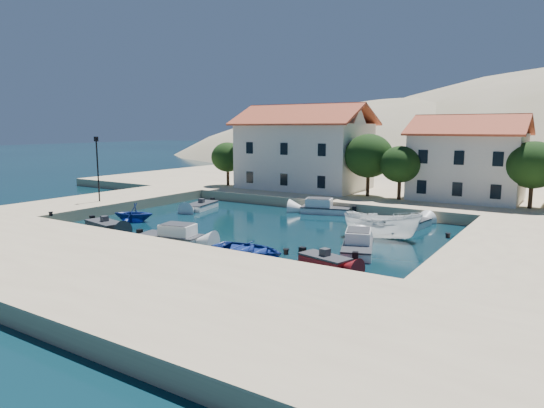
{
  "coord_description": "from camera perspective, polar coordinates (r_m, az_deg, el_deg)",
  "views": [
    {
      "loc": [
        21.72,
        -21.95,
        8.1
      ],
      "look_at": [
        0.89,
        10.38,
        2.0
      ],
      "focal_mm": 32.0,
      "sensor_mm": 36.0,
      "label": 1
    }
  ],
  "objects": [
    {
      "name": "ground",
      "position": [
        31.93,
        -11.56,
        -5.87
      ],
      "size": [
        400.0,
        400.0,
        0.0
      ],
      "primitive_type": "plane",
      "color": "black",
      "rests_on": "ground"
    },
    {
      "name": "boat_east",
      "position": [
        36.74,
        12.78,
        -3.95
      ],
      "size": [
        6.01,
        3.01,
        2.22
      ],
      "primitive_type": "imported",
      "rotation": [
        0.0,
        0.0,
        1.72
      ],
      "color": "white",
      "rests_on": "ground"
    },
    {
      "name": "cabin_cruiser_south",
      "position": [
        35.0,
        -11.86,
        -3.77
      ],
      "size": [
        4.73,
        2.74,
        1.6
      ],
      "rotation": [
        0.0,
        0.0,
        0.2
      ],
      "color": "white",
      "rests_on": "ground"
    },
    {
      "name": "motorboat_white_west",
      "position": [
        49.05,
        -8.28,
        -0.24
      ],
      "size": [
        2.63,
        4.35,
        1.25
      ],
      "rotation": [
        0.0,
        0.0,
        -1.35
      ],
      "color": "white",
      "rests_on": "ground"
    },
    {
      "name": "rowboat_west",
      "position": [
        43.84,
        -15.94,
        -1.99
      ],
      "size": [
        4.33,
        4.12,
        1.79
      ],
      "primitive_type": "imported",
      "rotation": [
        0.0,
        0.0,
        -1.11
      ],
      "color": "navy",
      "rests_on": "ground"
    },
    {
      "name": "motorboat_red_se",
      "position": [
        28.96,
        6.23,
        -6.67
      ],
      "size": [
        3.36,
        2.12,
        1.25
      ],
      "rotation": [
        0.0,
        0.0,
        -0.25
      ],
      "color": "maroon",
      "rests_on": "ground"
    },
    {
      "name": "cabin_cruiser_north",
      "position": [
        46.34,
        6.33,
        -0.51
      ],
      "size": [
        4.97,
        3.12,
        1.6
      ],
      "rotation": [
        0.0,
        0.0,
        3.41
      ],
      "color": "white",
      "rests_on": "ground"
    },
    {
      "name": "quay_west",
      "position": [
        52.31,
        -18.87,
        0.17
      ],
      "size": [
        8.0,
        20.0,
        1.0
      ],
      "primitive_type": "cube",
      "color": "tan",
      "rests_on": "ground"
    },
    {
      "name": "motorboat_white_ne",
      "position": [
        41.21,
        16.3,
        -2.27
      ],
      "size": [
        2.18,
        3.81,
        1.25
      ],
      "rotation": [
        0.0,
        0.0,
        1.43
      ],
      "color": "white",
      "rests_on": "ground"
    },
    {
      "name": "cabin_cruiser_east",
      "position": [
        32.01,
        10.03,
        -4.91
      ],
      "size": [
        3.37,
        5.03,
        1.6
      ],
      "rotation": [
        0.0,
        0.0,
        1.92
      ],
      "color": "white",
      "rests_on": "ground"
    },
    {
      "name": "trees",
      "position": [
        50.54,
        12.88,
        5.09
      ],
      "size": [
        37.3,
        5.3,
        6.45
      ],
      "color": "#382314",
      "rests_on": "quay_north"
    },
    {
      "name": "building_mid",
      "position": [
        51.95,
        22.06,
        5.18
      ],
      "size": [
        10.5,
        8.4,
        8.3
      ],
      "color": "silver",
      "rests_on": "quay_north"
    },
    {
      "name": "motorboat_grey_sw",
      "position": [
        41.32,
        -19.07,
        -2.38
      ],
      "size": [
        4.0,
        2.37,
        1.25
      ],
      "rotation": [
        0.0,
        0.0,
        -0.2
      ],
      "color": "#333438",
      "rests_on": "ground"
    },
    {
      "name": "lamppost",
      "position": [
        49.46,
        -19.85,
        4.6
      ],
      "size": [
        0.35,
        0.25,
        6.22
      ],
      "color": "black",
      "rests_on": "quay_west"
    },
    {
      "name": "quay_south",
      "position": [
        28.0,
        -20.26,
        -7.31
      ],
      "size": [
        52.0,
        12.0,
        1.0
      ],
      "primitive_type": "cube",
      "color": "tan",
      "rests_on": "ground"
    },
    {
      "name": "rowboat_south",
      "position": [
        31.17,
        -2.83,
        -6.06
      ],
      "size": [
        5.02,
        3.63,
        1.02
      ],
      "primitive_type": "imported",
      "rotation": [
        0.0,
        0.0,
        1.59
      ],
      "color": "navy",
      "rests_on": "ground"
    },
    {
      "name": "bollards",
      "position": [
        32.75,
        -3.36,
        -3.26
      ],
      "size": [
        29.36,
        9.56,
        0.3
      ],
      "color": "black",
      "rests_on": "ground"
    },
    {
      "name": "building_left",
      "position": [
        57.17,
        3.8,
        6.82
      ],
      "size": [
        14.7,
        9.45,
        9.7
      ],
      "color": "silver",
      "rests_on": "quay_north"
    },
    {
      "name": "quay_north",
      "position": [
        63.57,
        14.49,
        1.86
      ],
      "size": [
        80.0,
        36.0,
        1.0
      ],
      "primitive_type": "cube",
      "color": "tan",
      "rests_on": "ground"
    }
  ]
}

